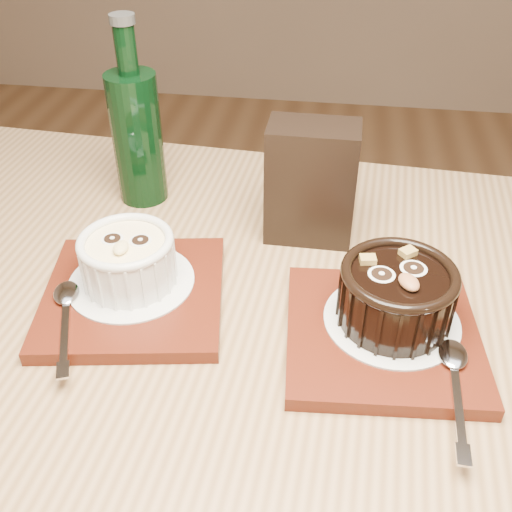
{
  "coord_description": "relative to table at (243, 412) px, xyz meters",
  "views": [
    {
      "loc": [
        -0.06,
        -0.32,
        1.16
      ],
      "look_at": [
        -0.13,
        0.14,
        0.81
      ],
      "focal_mm": 42.0,
      "sensor_mm": 36.0,
      "label": 1
    }
  ],
  "objects": [
    {
      "name": "doily_right",
      "position": [
        0.14,
        0.04,
        0.11
      ],
      "size": [
        0.13,
        0.13,
        0.0
      ],
      "primitive_type": "cylinder",
      "color": "white",
      "rests_on": "tray_right"
    },
    {
      "name": "doily_left",
      "position": [
        -0.13,
        0.07,
        0.11
      ],
      "size": [
        0.13,
        0.13,
        0.0
      ],
      "primitive_type": "cylinder",
      "color": "white",
      "rests_on": "tray_left"
    },
    {
      "name": "green_bottle",
      "position": [
        -0.17,
        0.26,
        0.18
      ],
      "size": [
        0.06,
        0.06,
        0.23
      ],
      "color": "black",
      "rests_on": "table"
    },
    {
      "name": "tray_right",
      "position": [
        0.13,
        0.03,
        0.1
      ],
      "size": [
        0.19,
        0.19,
        0.01
      ],
      "primitive_type": "cube",
      "rotation": [
        0.0,
        0.0,
        0.08
      ],
      "color": "#541B0E",
      "rests_on": "table"
    },
    {
      "name": "ramekin_white",
      "position": [
        -0.13,
        0.07,
        0.14
      ],
      "size": [
        0.1,
        0.1,
        0.06
      ],
      "rotation": [
        0.0,
        0.0,
        0.05
      ],
      "color": "silver",
      "rests_on": "doily_left"
    },
    {
      "name": "tray_left",
      "position": [
        -0.12,
        0.05,
        0.1
      ],
      "size": [
        0.21,
        0.21,
        0.01
      ],
      "primitive_type": "cube",
      "rotation": [
        0.0,
        0.0,
        0.16
      ],
      "color": "#541B0E",
      "rests_on": "table"
    },
    {
      "name": "ramekin_dark",
      "position": [
        0.14,
        0.04,
        0.14
      ],
      "size": [
        0.11,
        0.11,
        0.06
      ],
      "rotation": [
        0.0,
        0.0,
        0.43
      ],
      "color": "black",
      "rests_on": "doily_right"
    },
    {
      "name": "spoon_left",
      "position": [
        -0.17,
        0.0,
        0.11
      ],
      "size": [
        0.07,
        0.13,
        0.01
      ],
      "primitive_type": null,
      "rotation": [
        0.0,
        0.0,
        0.36
      ],
      "color": "silver",
      "rests_on": "tray_left"
    },
    {
      "name": "table",
      "position": [
        0.0,
        0.0,
        0.0
      ],
      "size": [
        1.25,
        0.88,
        0.75
      ],
      "rotation": [
        0.0,
        0.0,
        -0.06
      ],
      "color": "brown",
      "rests_on": "ground"
    },
    {
      "name": "condiment_stand",
      "position": [
        0.05,
        0.2,
        0.16
      ],
      "size": [
        0.1,
        0.06,
        0.14
      ],
      "primitive_type": "cube",
      "rotation": [
        0.0,
        0.0,
        -0.01
      ],
      "color": "black",
      "rests_on": "table"
    },
    {
      "name": "spoon_right",
      "position": [
        0.19,
        -0.03,
        0.11
      ],
      "size": [
        0.03,
        0.13,
        0.01
      ],
      "primitive_type": null,
      "rotation": [
        0.0,
        0.0,
        -0.04
      ],
      "color": "silver",
      "rests_on": "tray_right"
    }
  ]
}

